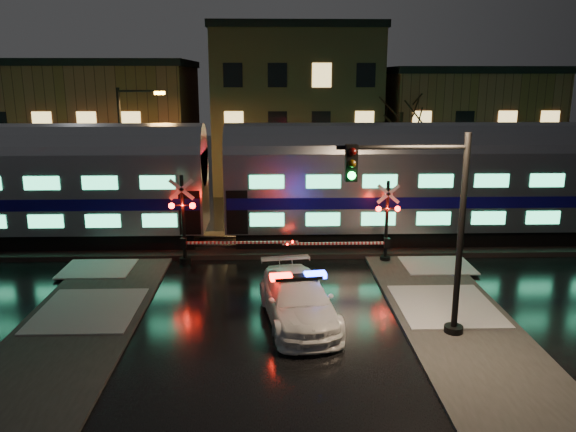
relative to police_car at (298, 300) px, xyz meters
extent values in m
plane|color=black|center=(-1.02, 3.91, -0.81)|extent=(120.00, 120.00, 0.00)
cube|color=black|center=(-1.02, 8.91, -0.69)|extent=(90.00, 4.20, 0.24)
cube|color=#2D2D2D|center=(-7.52, -2.09, -0.75)|extent=(4.00, 20.00, 0.12)
cube|color=#2D2D2D|center=(5.48, -2.09, -0.75)|extent=(4.00, 20.00, 0.12)
cube|color=brown|center=(-14.02, 25.91, 3.69)|extent=(14.00, 10.00, 9.00)
cube|color=brown|center=(0.98, 26.41, 4.94)|extent=(12.00, 11.00, 11.50)
cube|color=brown|center=(13.98, 25.91, 3.44)|extent=(12.00, 10.00, 8.50)
cube|color=black|center=(9.39, 8.91, -0.17)|extent=(24.00, 2.40, 0.80)
cube|color=#B7BAC1|center=(9.39, 8.91, 2.13)|extent=(25.00, 3.05, 3.80)
cube|color=#0D096A|center=(9.39, 8.91, 1.73)|extent=(24.75, 3.09, 0.55)
cube|color=#43FFAA|center=(9.39, 7.35, 0.98)|extent=(21.00, 0.05, 0.62)
cube|color=#43FFAA|center=(9.39, 7.35, 2.78)|extent=(21.00, 0.05, 0.62)
cylinder|color=#B7BAC1|center=(9.39, 8.91, 3.83)|extent=(25.00, 3.05, 3.05)
imported|color=white|center=(0.00, 0.00, -0.01)|extent=(3.01, 5.77, 1.60)
cube|color=black|center=(0.00, 0.00, 0.83)|extent=(1.71, 0.66, 0.11)
cube|color=#FF0C05|center=(-0.59, -0.09, 0.87)|extent=(0.78, 0.47, 0.19)
cube|color=#1426FF|center=(0.59, 0.09, 0.87)|extent=(0.78, 0.47, 0.19)
cylinder|color=black|center=(4.31, 6.31, -0.66)|extent=(0.47, 0.47, 0.28)
cylinder|color=black|center=(4.31, 6.31, 1.09)|extent=(0.15, 0.15, 3.80)
sphere|color=#FF0C05|center=(3.89, 6.13, 1.76)|extent=(0.25, 0.25, 0.25)
sphere|color=#FF0C05|center=(4.74, 6.13, 1.76)|extent=(0.25, 0.25, 0.25)
cube|color=white|center=(1.94, 6.06, 0.19)|extent=(4.75, 0.10, 0.10)
cube|color=black|center=(4.31, 6.06, 0.19)|extent=(0.25, 0.30, 0.45)
cylinder|color=black|center=(-4.84, 6.31, -0.65)|extent=(0.51, 0.51, 0.31)
cylinder|color=black|center=(-4.84, 6.31, 1.25)|extent=(0.16, 0.16, 4.11)
sphere|color=#FF0C05|center=(-5.30, 6.13, 1.97)|extent=(0.27, 0.27, 0.27)
sphere|color=#FF0C05|center=(-4.38, 6.13, 1.97)|extent=(0.27, 0.27, 0.27)
cube|color=white|center=(-2.27, 6.06, 0.27)|extent=(5.13, 0.10, 0.10)
cube|color=black|center=(-4.84, 6.06, 0.27)|extent=(0.25, 0.30, 0.45)
cylinder|color=black|center=(5.07, -1.25, -0.64)|extent=(0.62, 0.62, 0.33)
cylinder|color=black|center=(5.07, -1.25, 2.53)|extent=(0.20, 0.20, 6.66)
cylinder|color=black|center=(3.07, -1.25, 5.41)|extent=(4.00, 0.13, 0.13)
cube|color=black|center=(1.52, -1.40, 4.97)|extent=(0.36, 0.31, 1.11)
sphere|color=#0CFF3F|center=(1.52, -1.56, 4.61)|extent=(0.24, 0.24, 0.24)
cylinder|color=black|center=(-9.08, 12.91, 3.06)|extent=(0.19, 0.19, 7.74)
cylinder|color=black|center=(-7.92, 12.91, 6.74)|extent=(2.32, 0.12, 0.12)
cube|color=orange|center=(-6.86, 12.91, 6.64)|extent=(0.53, 0.27, 0.17)
camera|label=1|loc=(-0.90, -18.09, 7.49)|focal=35.00mm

